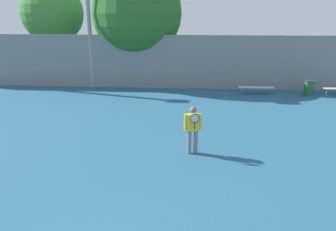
# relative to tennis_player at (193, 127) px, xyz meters

# --- Properties ---
(tennis_player) EXTENTS (0.59, 0.45, 1.65)m
(tennis_player) POSITION_rel_tennis_player_xyz_m (0.00, 0.00, 0.00)
(tennis_player) COLOR slate
(tennis_player) RESTS_ON ground_plane
(bench_courtside_far) EXTENTS (2.03, 0.40, 0.43)m
(bench_courtside_far) POSITION_rel_tennis_player_xyz_m (3.69, 8.72, -0.55)
(bench_courtside_far) COLOR silver
(bench_courtside_far) RESTS_ON ground_plane
(light_pole_near_left) EXTENTS (0.90, 0.60, 8.44)m
(light_pole_near_left) POSITION_rel_tennis_player_xyz_m (-6.41, 10.04, 4.01)
(light_pole_near_left) COLOR #939399
(light_pole_near_left) RESTS_ON ground_plane
(trash_bin) EXTENTS (0.54, 0.54, 0.88)m
(trash_bin) POSITION_rel_tennis_player_xyz_m (6.67, 8.65, -0.50)
(trash_bin) COLOR #235B33
(trash_bin) RESTS_ON ground_plane
(back_fence) EXTENTS (27.14, 0.06, 3.29)m
(back_fence) POSITION_rel_tennis_player_xyz_m (-1.83, 9.97, 0.70)
(back_fence) COLOR gray
(back_fence) RESTS_ON ground_plane
(tree_green_tall) EXTENTS (4.36, 4.36, 6.74)m
(tree_green_tall) POSITION_rel_tennis_player_xyz_m (-10.05, 13.38, 3.59)
(tree_green_tall) COLOR brown
(tree_green_tall) RESTS_ON ground_plane
(tree_green_broad) EXTENTS (5.80, 5.80, 7.44)m
(tree_green_broad) POSITION_rel_tennis_player_xyz_m (-3.69, 11.69, 3.58)
(tree_green_broad) COLOR brown
(tree_green_broad) RESTS_ON ground_plane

